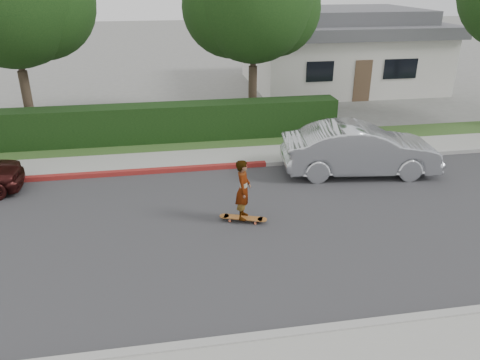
# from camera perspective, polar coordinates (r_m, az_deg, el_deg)

# --- Properties ---
(ground) EXTENTS (120.00, 120.00, 0.00)m
(ground) POSITION_cam_1_polar(r_m,az_deg,el_deg) (12.32, 2.71, -5.65)
(ground) COLOR slate
(ground) RESTS_ON ground
(road) EXTENTS (60.00, 8.00, 0.01)m
(road) POSITION_cam_1_polar(r_m,az_deg,el_deg) (12.32, 2.71, -5.63)
(road) COLOR #2D2D30
(road) RESTS_ON ground
(curb_near) EXTENTS (60.00, 0.20, 0.15)m
(curb_near) POSITION_cam_1_polar(r_m,az_deg,el_deg) (9.06, 8.48, -17.88)
(curb_near) COLOR #9E9E99
(curb_near) RESTS_ON ground
(curb_far) EXTENTS (60.00, 0.20, 0.15)m
(curb_far) POSITION_cam_1_polar(r_m,az_deg,el_deg) (15.92, -0.40, 1.76)
(curb_far) COLOR #9E9E99
(curb_far) RESTS_ON ground
(curb_red_section) EXTENTS (12.00, 0.21, 0.15)m
(curb_red_section) POSITION_cam_1_polar(r_m,az_deg,el_deg) (15.96, -18.41, 0.55)
(curb_red_section) COLOR maroon
(curb_red_section) RESTS_ON ground
(sidewalk_far) EXTENTS (60.00, 1.60, 0.12)m
(sidewalk_far) POSITION_cam_1_polar(r_m,az_deg,el_deg) (16.76, -0.90, 2.86)
(sidewalk_far) COLOR gray
(sidewalk_far) RESTS_ON ground
(planting_strip) EXTENTS (60.00, 1.60, 0.10)m
(planting_strip) POSITION_cam_1_polar(r_m,az_deg,el_deg) (18.25, -1.68, 4.60)
(planting_strip) COLOR #2D4C1E
(planting_strip) RESTS_ON ground
(hedge) EXTENTS (15.00, 1.00, 1.50)m
(hedge) POSITION_cam_1_polar(r_m,az_deg,el_deg) (18.45, -11.30, 6.66)
(hedge) COLOR black
(hedge) RESTS_ON ground
(tree_center) EXTENTS (5.66, 4.84, 7.44)m
(tree_center) POSITION_cam_1_polar(r_m,az_deg,el_deg) (20.06, 1.51, 20.54)
(tree_center) COLOR #33261C
(tree_center) RESTS_ON ground
(house) EXTENTS (10.60, 8.60, 4.30)m
(house) POSITION_cam_1_polar(r_m,az_deg,el_deg) (28.70, 12.04, 15.42)
(house) COLOR beige
(house) RESTS_ON ground
(skateboard) EXTENTS (1.29, 0.68, 0.12)m
(skateboard) POSITION_cam_1_polar(r_m,az_deg,el_deg) (12.47, 0.39, -4.65)
(skateboard) COLOR #D45F3A
(skateboard) RESTS_ON ground
(skateboarder) EXTENTS (0.55, 0.68, 1.63)m
(skateboarder) POSITION_cam_1_polar(r_m,az_deg,el_deg) (12.09, 0.40, -1.18)
(skateboarder) COLOR white
(skateboarder) RESTS_ON skateboard
(car_silver) EXTENTS (5.18, 2.34, 1.65)m
(car_silver) POSITION_cam_1_polar(r_m,az_deg,el_deg) (15.73, 14.41, 3.64)
(car_silver) COLOR silver
(car_silver) RESTS_ON ground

